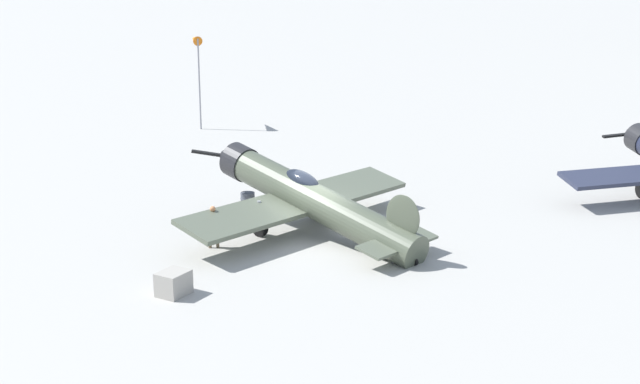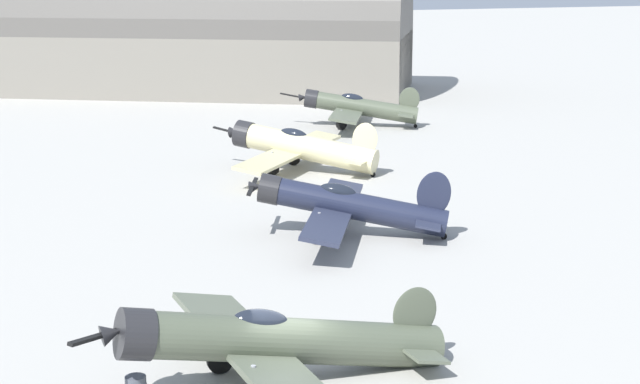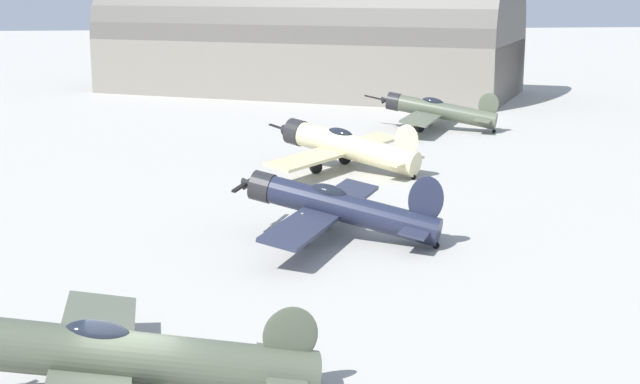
# 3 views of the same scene
# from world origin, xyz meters

# --- Properties ---
(airplane_foreground) EXTENTS (11.46, 10.95, 3.20)m
(airplane_foreground) POSITION_xyz_m (-0.53, -0.03, 1.40)
(airplane_foreground) COLOR #4C5442
(airplane_foreground) RESTS_ON ground_plane
(airplane_mid_apron) EXTENTS (9.08, 10.93, 3.20)m
(airplane_mid_apron) POSITION_xyz_m (7.36, 15.10, 1.46)
(airplane_mid_apron) COLOR #1E2338
(airplane_mid_apron) RESTS_ON ground_plane
(airplane_far_line) EXTENTS (9.59, 10.86, 3.21)m
(airplane_far_line) POSITION_xyz_m (9.94, 29.65, 1.47)
(airplane_far_line) COLOR beige
(airplane_far_line) RESTS_ON ground_plane
(airplane_outer_stand) EXTENTS (9.62, 11.32, 3.09)m
(airplane_outer_stand) POSITION_xyz_m (19.05, 43.92, 1.50)
(airplane_outer_stand) COLOR #4C5442
(airplane_outer_stand) RESTS_ON ground_plane
(distant_hangar) EXTENTS (43.95, 34.14, 17.16)m
(distant_hangar) POSITION_xyz_m (12.25, 69.61, 4.77)
(distant_hangar) COLOR slate
(distant_hangar) RESTS_ON ground_plane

